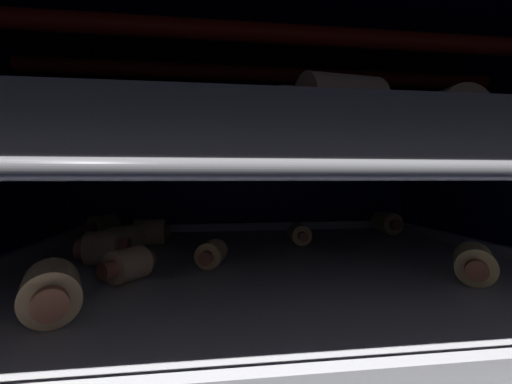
{
  "coord_description": "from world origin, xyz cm",
  "views": [
    {
      "loc": [
        -6.07,
        -34.04,
        19.91
      ],
      "look_at": [
        0.0,
        11.3,
        18.06
      ],
      "focal_mm": 24.08,
      "sensor_mm": 36.0,
      "label": 1
    }
  ],
  "objects_px": {
    "baking_tray_lower": "(271,265)",
    "pig_in_blanket_upper_8": "(444,146)",
    "pig_in_blanket_lower_3": "(387,223)",
    "pig_in_blanket_lower_9": "(103,226)",
    "pig_in_blanket_lower_10": "(124,240)",
    "pig_in_blanket_upper_1": "(444,120)",
    "pig_in_blanket_lower_7": "(150,232)",
    "oven_rack_upper": "(271,175)",
    "pig_in_blanket_upper_5": "(335,108)",
    "pig_in_blanket_upper_6": "(332,128)",
    "pig_in_blanket_lower_0": "(212,254)",
    "baking_tray_upper": "(271,165)",
    "oven_rack_lower": "(271,273)",
    "pig_in_blanket_lower_8": "(299,234)",
    "pig_in_blanket_lower_6": "(104,248)",
    "pig_in_blanket_upper_3": "(238,155)",
    "pig_in_blanket_lower_5": "(128,265)",
    "pig_in_blanket_upper_7": "(134,146)",
    "pig_in_blanket_upper_0": "(225,157)",
    "pig_in_blanket_upper_4": "(325,142)",
    "pig_in_blanket_lower_2": "(474,263)",
    "pig_in_blanket_lower_4": "(51,291)",
    "pig_in_blanket_upper_9": "(66,146)",
    "heating_element": "(271,74)"
  },
  "relations": [
    {
      "from": "pig_in_blanket_lower_3",
      "to": "baking_tray_lower",
      "type": "bearing_deg",
      "value": -143.55
    },
    {
      "from": "baking_tray_lower",
      "to": "pig_in_blanket_upper_8",
      "type": "height_order",
      "value": "pig_in_blanket_upper_8"
    },
    {
      "from": "pig_in_blanket_lower_0",
      "to": "pig_in_blanket_upper_0",
      "type": "height_order",
      "value": "pig_in_blanket_upper_0"
    },
    {
      "from": "pig_in_blanket_lower_8",
      "to": "pig_in_blanket_upper_0",
      "type": "relative_size",
      "value": 1.0
    },
    {
      "from": "heating_element",
      "to": "pig_in_blanket_upper_5",
      "type": "height_order",
      "value": "heating_element"
    },
    {
      "from": "pig_in_blanket_lower_5",
      "to": "pig_in_blanket_upper_4",
      "type": "relative_size",
      "value": 0.98
    },
    {
      "from": "pig_in_blanket_lower_0",
      "to": "baking_tray_upper",
      "type": "distance_m",
      "value": 0.11
    },
    {
      "from": "pig_in_blanket_lower_3",
      "to": "pig_in_blanket_upper_9",
      "type": "bearing_deg",
      "value": -158.46
    },
    {
      "from": "pig_in_blanket_upper_3",
      "to": "pig_in_blanket_lower_7",
      "type": "bearing_deg",
      "value": -169.41
    },
    {
      "from": "oven_rack_lower",
      "to": "pig_in_blanket_lower_0",
      "type": "distance_m",
      "value": 0.06
    },
    {
      "from": "pig_in_blanket_upper_7",
      "to": "pig_in_blanket_upper_9",
      "type": "xyz_separation_m",
      "value": [
        -0.06,
        -0.02,
        -0.0
      ]
    },
    {
      "from": "pig_in_blanket_lower_0",
      "to": "oven_rack_upper",
      "type": "height_order",
      "value": "oven_rack_upper"
    },
    {
      "from": "pig_in_blanket_lower_2",
      "to": "pig_in_blanket_upper_4",
      "type": "bearing_deg",
      "value": 168.05
    },
    {
      "from": "pig_in_blanket_lower_3",
      "to": "pig_in_blanket_lower_10",
      "type": "height_order",
      "value": "pig_in_blanket_lower_3"
    },
    {
      "from": "pig_in_blanket_lower_4",
      "to": "pig_in_blanket_lower_3",
      "type": "bearing_deg",
      "value": 36.76
    },
    {
      "from": "pig_in_blanket_upper_4",
      "to": "pig_in_blanket_upper_3",
      "type": "bearing_deg",
      "value": 106.6
    },
    {
      "from": "pig_in_blanket_lower_0",
      "to": "pig_in_blanket_upper_0",
      "type": "xyz_separation_m",
      "value": [
        0.02,
        0.19,
        0.1
      ]
    },
    {
      "from": "pig_in_blanket_lower_0",
      "to": "pig_in_blanket_upper_3",
      "type": "relative_size",
      "value": 1.0
    },
    {
      "from": "pig_in_blanket_lower_9",
      "to": "pig_in_blanket_upper_0",
      "type": "xyz_separation_m",
      "value": [
        0.18,
        0.0,
        0.1
      ]
    },
    {
      "from": "pig_in_blanket_lower_8",
      "to": "pig_in_blanket_upper_3",
      "type": "relative_size",
      "value": 1.12
    },
    {
      "from": "pig_in_blanket_lower_6",
      "to": "pig_in_blanket_upper_0",
      "type": "height_order",
      "value": "pig_in_blanket_upper_0"
    },
    {
      "from": "pig_in_blanket_upper_5",
      "to": "pig_in_blanket_upper_1",
      "type": "bearing_deg",
      "value": 20.4
    },
    {
      "from": "pig_in_blanket_lower_3",
      "to": "pig_in_blanket_lower_10",
      "type": "distance_m",
      "value": 0.38
    },
    {
      "from": "pig_in_blanket_lower_6",
      "to": "pig_in_blanket_lower_7",
      "type": "height_order",
      "value": "same"
    },
    {
      "from": "pig_in_blanket_upper_4",
      "to": "pig_in_blanket_upper_7",
      "type": "relative_size",
      "value": 1.14
    },
    {
      "from": "pig_in_blanket_lower_9",
      "to": "pig_in_blanket_upper_8",
      "type": "distance_m",
      "value": 0.45
    },
    {
      "from": "pig_in_blanket_lower_10",
      "to": "pig_in_blanket_upper_3",
      "type": "relative_size",
      "value": 1.14
    },
    {
      "from": "pig_in_blanket_lower_5",
      "to": "pig_in_blanket_upper_6",
      "type": "xyz_separation_m",
      "value": [
        0.14,
        -0.09,
        0.1
      ]
    },
    {
      "from": "pig_in_blanket_lower_10",
      "to": "pig_in_blanket_upper_1",
      "type": "xyz_separation_m",
      "value": [
        0.23,
        -0.22,
        0.1
      ]
    },
    {
      "from": "oven_rack_lower",
      "to": "pig_in_blanket_lower_8",
      "type": "relative_size",
      "value": 10.26
    },
    {
      "from": "pig_in_blanket_lower_4",
      "to": "pig_in_blanket_upper_6",
      "type": "height_order",
      "value": "pig_in_blanket_upper_6"
    },
    {
      "from": "pig_in_blanket_lower_5",
      "to": "pig_in_blanket_upper_3",
      "type": "bearing_deg",
      "value": 59.71
    },
    {
      "from": "oven_rack_lower",
      "to": "pig_in_blanket_upper_1",
      "type": "relative_size",
      "value": 10.74
    },
    {
      "from": "pig_in_blanket_lower_0",
      "to": "pig_in_blanket_upper_0",
      "type": "relative_size",
      "value": 0.9
    },
    {
      "from": "pig_in_blanket_upper_0",
      "to": "pig_in_blanket_upper_5",
      "type": "bearing_deg",
      "value": -84.36
    },
    {
      "from": "pig_in_blanket_lower_9",
      "to": "pig_in_blanket_upper_8",
      "type": "height_order",
      "value": "pig_in_blanket_upper_8"
    },
    {
      "from": "pig_in_blanket_lower_3",
      "to": "pig_in_blanket_lower_9",
      "type": "distance_m",
      "value": 0.43
    },
    {
      "from": "pig_in_blanket_lower_6",
      "to": "pig_in_blanket_upper_4",
      "type": "bearing_deg",
      "value": -19.65
    },
    {
      "from": "oven_rack_upper",
      "to": "pig_in_blanket_upper_6",
      "type": "xyz_separation_m",
      "value": [
        0.01,
        -0.14,
        0.03
      ]
    },
    {
      "from": "oven_rack_lower",
      "to": "pig_in_blanket_upper_8",
      "type": "bearing_deg",
      "value": -13.56
    },
    {
      "from": "baking_tray_lower",
      "to": "pig_in_blanket_lower_6",
      "type": "relative_size",
      "value": 10.44
    },
    {
      "from": "pig_in_blanket_lower_9",
      "to": "pig_in_blanket_lower_5",
      "type": "bearing_deg",
      "value": -69.33
    },
    {
      "from": "pig_in_blanket_upper_1",
      "to": "pig_in_blanket_lower_9",
      "type": "bearing_deg",
      "value": 130.81
    },
    {
      "from": "pig_in_blanket_lower_7",
      "to": "oven_rack_upper",
      "type": "bearing_deg",
      "value": -38.79
    },
    {
      "from": "pig_in_blanket_upper_6",
      "to": "pig_in_blanket_upper_1",
      "type": "bearing_deg",
      "value": -16.77
    },
    {
      "from": "pig_in_blanket_upper_0",
      "to": "pig_in_blanket_upper_3",
      "type": "bearing_deg",
      "value": -74.13
    },
    {
      "from": "pig_in_blanket_lower_10",
      "to": "pig_in_blanket_upper_9",
      "type": "relative_size",
      "value": 1.22
    },
    {
      "from": "pig_in_blanket_upper_5",
      "to": "pig_in_blanket_upper_6",
      "type": "bearing_deg",
      "value": 71.79
    },
    {
      "from": "pig_in_blanket_upper_6",
      "to": "pig_in_blanket_upper_7",
      "type": "xyz_separation_m",
      "value": [
        -0.15,
        0.15,
        0.0
      ]
    },
    {
      "from": "baking_tray_upper",
      "to": "pig_in_blanket_lower_6",
      "type": "bearing_deg",
      "value": 176.64
    }
  ]
}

